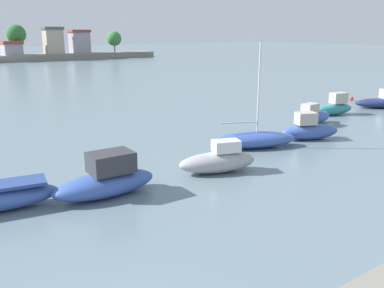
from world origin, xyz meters
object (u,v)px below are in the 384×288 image
at_px(moored_boat_4, 218,161).
at_px(moored_boat_9, 383,101).
at_px(moored_boat_8, 335,107).
at_px(moored_boat_7, 312,117).
at_px(mooring_buoy_1, 351,98).
at_px(moored_boat_3, 106,180).
at_px(moored_boat_5, 255,139).
at_px(moored_boat_6, 309,130).

bearing_deg(moored_boat_4, moored_boat_9, 30.75).
relative_size(moored_boat_4, moored_boat_8, 1.10).
xyz_separation_m(moored_boat_4, moored_boat_8, (17.71, 6.12, 0.07)).
height_order(moored_boat_7, moored_boat_8, moored_boat_8).
relative_size(moored_boat_8, mooring_buoy_1, 9.71).
bearing_deg(moored_boat_3, mooring_buoy_1, 17.66).
bearing_deg(moored_boat_7, moored_boat_4, -165.78).
xyz_separation_m(moored_boat_7, moored_boat_8, (4.87, 1.55, 0.07)).
height_order(moored_boat_8, moored_boat_9, moored_boat_8).
relative_size(moored_boat_3, moored_boat_9, 0.92).
distance_m(moored_boat_4, mooring_buoy_1, 27.60).
distance_m(moored_boat_5, moored_boat_9, 19.76).
xyz_separation_m(moored_boat_4, moored_boat_7, (12.84, 4.57, 0.00)).
height_order(moored_boat_5, mooring_buoy_1, moored_boat_5).
xyz_separation_m(moored_boat_8, mooring_buoy_1, (8.02, 3.86, -0.49)).
bearing_deg(moored_boat_5, moored_boat_6, 15.99).
distance_m(moored_boat_4, moored_boat_7, 13.63).
xyz_separation_m(moored_boat_9, mooring_buoy_1, (1.44, 4.37, -0.41)).
bearing_deg(mooring_buoy_1, moored_boat_5, -160.02).
relative_size(moored_boat_7, moored_boat_9, 0.86).
relative_size(moored_boat_3, mooring_buoy_1, 11.62).
bearing_deg(moored_boat_3, moored_boat_4, -2.53).
height_order(moored_boat_4, moored_boat_6, moored_boat_6).
height_order(moored_boat_6, moored_boat_7, moored_boat_6).
bearing_deg(mooring_buoy_1, moored_boat_8, -154.27).
xyz_separation_m(moored_boat_3, mooring_buoy_1, (31.73, 9.64, -0.54)).
distance_m(moored_boat_5, moored_boat_8, 13.45).
distance_m(moored_boat_8, moored_boat_9, 6.60).
height_order(moored_boat_4, moored_boat_9, moored_boat_9).
bearing_deg(moored_boat_3, moored_boat_9, 10.64).
distance_m(moored_boat_6, moored_boat_9, 15.58).
height_order(moored_boat_3, mooring_buoy_1, moored_boat_3).
bearing_deg(moored_boat_8, moored_boat_4, -149.46).
bearing_deg(moored_boat_5, moored_boat_4, -130.17).
bearing_deg(mooring_buoy_1, moored_boat_7, -157.20).
bearing_deg(moored_boat_8, moored_boat_3, -154.84).
bearing_deg(moored_boat_4, moored_boat_3, -165.57).
distance_m(moored_boat_4, moored_boat_8, 18.74).
distance_m(moored_boat_3, moored_boat_7, 19.31).
relative_size(moored_boat_4, mooring_buoy_1, 10.67).
relative_size(moored_boat_6, moored_boat_7, 0.97).
height_order(moored_boat_4, moored_boat_8, moored_boat_8).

